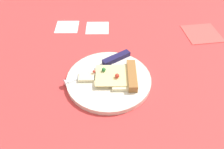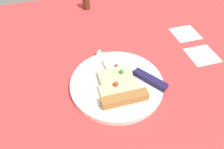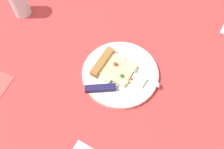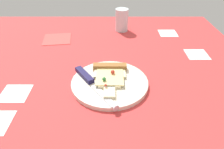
{
  "view_description": "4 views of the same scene",
  "coord_description": "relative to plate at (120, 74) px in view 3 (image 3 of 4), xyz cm",
  "views": [
    {
      "loc": [
        -4.68,
        -57.54,
        52.02
      ],
      "look_at": [
        -4.33,
        -5.84,
        2.93
      ],
      "focal_mm": 38.13,
      "sensor_mm": 36.0,
      "label": 1
    },
    {
      "loc": [
        30.93,
        -17.55,
        43.73
      ],
      "look_at": [
        -7.32,
        -6.74,
        2.48
      ],
      "focal_mm": 33.09,
      "sensor_mm": 36.0,
      "label": 2
    },
    {
      "loc": [
        -24.85,
        33.54,
        76.41
      ],
      "look_at": [
        -3.56,
        -3.42,
        2.38
      ],
      "focal_mm": 41.47,
      "sensor_mm": 36.0,
      "label": 3
    },
    {
      "loc": [
        -59.43,
        -6.71,
        41.95
      ],
      "look_at": [
        -4.99,
        -6.72,
        3.93
      ],
      "focal_mm": 32.26,
      "sensor_mm": 36.0,
      "label": 4
    }
  ],
  "objects": [
    {
      "name": "ground_plane",
      "position": [
        5.31,
        5.92,
        -2.24
      ],
      "size": [
        126.69,
        126.69,
        3.0
      ],
      "color": "#D13838",
      "rests_on": "ground"
    },
    {
      "name": "plate",
      "position": [
        0.0,
        0.0,
        0.0
      ],
      "size": [
        25.8,
        25.8,
        1.49
      ],
      "primitive_type": "cylinder",
      "color": "silver",
      "rests_on": "ground_plane"
    },
    {
      "name": "pizza_slice",
      "position": [
        2.61,
        0.0,
        1.54
      ],
      "size": [
        17.41,
        12.0,
        2.68
      ],
      "rotation": [
        0.0,
        0.0,
        1.57
      ],
      "color": "beige",
      "rests_on": "plate"
    },
    {
      "name": "knife",
      "position": [
        -1.27,
        6.16,
        1.35
      ],
      "size": [
        20.99,
        15.28,
        2.45
      ],
      "rotation": [
        0.0,
        0.0,
        2.17
      ],
      "color": "silver",
      "rests_on": "plate"
    },
    {
      "name": "drinking_glass",
      "position": [
        47.15,
        -5.82,
        4.9
      ],
      "size": [
        6.7,
        6.7,
        11.28
      ],
      "primitive_type": "cylinder",
      "color": "silver",
      "rests_on": "ground_plane"
    }
  ]
}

